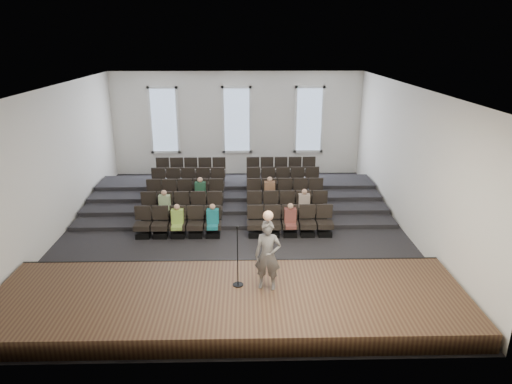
# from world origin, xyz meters

# --- Properties ---
(ground) EXTENTS (14.00, 14.00, 0.00)m
(ground) POSITION_xyz_m (0.00, 0.00, 0.00)
(ground) COLOR black
(ground) RESTS_ON ground
(ceiling) EXTENTS (12.00, 14.00, 0.02)m
(ceiling) POSITION_xyz_m (0.00, 0.00, 5.01)
(ceiling) COLOR white
(ceiling) RESTS_ON ground
(wall_back) EXTENTS (12.00, 0.04, 5.00)m
(wall_back) POSITION_xyz_m (0.00, 7.02, 2.50)
(wall_back) COLOR white
(wall_back) RESTS_ON ground
(wall_front) EXTENTS (12.00, 0.04, 5.00)m
(wall_front) POSITION_xyz_m (0.00, -7.02, 2.50)
(wall_front) COLOR white
(wall_front) RESTS_ON ground
(wall_left) EXTENTS (0.04, 14.00, 5.00)m
(wall_left) POSITION_xyz_m (-6.02, 0.00, 2.50)
(wall_left) COLOR white
(wall_left) RESTS_ON ground
(wall_right) EXTENTS (0.04, 14.00, 5.00)m
(wall_right) POSITION_xyz_m (6.02, 0.00, 2.50)
(wall_right) COLOR white
(wall_right) RESTS_ON ground
(stage) EXTENTS (11.80, 3.60, 0.50)m
(stage) POSITION_xyz_m (0.00, -5.10, 0.25)
(stage) COLOR #4E3721
(stage) RESTS_ON ground
(stage_lip) EXTENTS (11.80, 0.06, 0.52)m
(stage_lip) POSITION_xyz_m (0.00, -3.33, 0.25)
(stage_lip) COLOR black
(stage_lip) RESTS_ON ground
(risers) EXTENTS (11.80, 4.80, 0.60)m
(risers) POSITION_xyz_m (0.00, 3.17, 0.20)
(risers) COLOR black
(risers) RESTS_ON ground
(seating_rows) EXTENTS (6.80, 4.70, 1.67)m
(seating_rows) POSITION_xyz_m (-0.00, 1.54, 0.68)
(seating_rows) COLOR black
(seating_rows) RESTS_ON ground
(windows) EXTENTS (8.44, 0.10, 3.24)m
(windows) POSITION_xyz_m (0.00, 6.95, 2.70)
(windows) COLOR white
(windows) RESTS_ON wall_back
(audience) EXTENTS (5.45, 2.64, 1.10)m
(audience) POSITION_xyz_m (-0.10, 0.30, 0.81)
(audience) COLOR #92BB4B
(audience) RESTS_ON seating_rows
(speaker) EXTENTS (0.73, 0.56, 1.81)m
(speaker) POSITION_xyz_m (0.94, -4.84, 1.40)
(speaker) COLOR #565452
(speaker) RESTS_ON stage
(mic_stand) EXTENTS (0.28, 0.28, 1.65)m
(mic_stand) POSITION_xyz_m (0.19, -4.70, 0.99)
(mic_stand) COLOR black
(mic_stand) RESTS_ON stage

